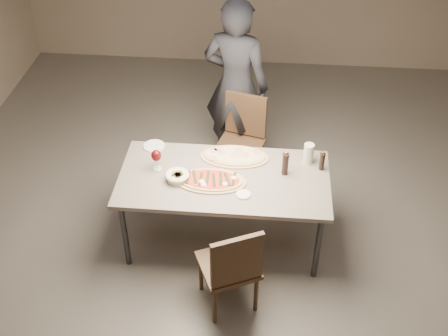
# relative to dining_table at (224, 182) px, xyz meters

# --- Properties ---
(room) EXTENTS (7.00, 7.00, 7.00)m
(room) POSITION_rel_dining_table_xyz_m (0.00, 0.00, 0.71)
(room) COLOR #5C564F
(room) RESTS_ON ground
(dining_table) EXTENTS (1.80, 0.90, 0.75)m
(dining_table) POSITION_rel_dining_table_xyz_m (0.00, 0.00, 0.00)
(dining_table) COLOR slate
(dining_table) RESTS_ON ground
(zucchini_pizza) EXTENTS (0.60, 0.33, 0.05)m
(zucchini_pizza) POSITION_rel_dining_table_xyz_m (-0.10, -0.07, 0.07)
(zucchini_pizza) COLOR tan
(zucchini_pizza) RESTS_ON dining_table
(ham_pizza) EXTENTS (0.61, 0.34, 0.04)m
(ham_pizza) POSITION_rel_dining_table_xyz_m (0.07, 0.28, 0.07)
(ham_pizza) COLOR tan
(ham_pizza) RESTS_ON dining_table
(bread_basket) EXTENTS (0.20, 0.20, 0.07)m
(bread_basket) POSITION_rel_dining_table_xyz_m (-0.39, -0.08, 0.10)
(bread_basket) COLOR beige
(bread_basket) RESTS_ON dining_table
(oil_dish) EXTENTS (0.12, 0.12, 0.01)m
(oil_dish) POSITION_rel_dining_table_xyz_m (0.18, -0.22, 0.06)
(oil_dish) COLOR white
(oil_dish) RESTS_ON dining_table
(pepper_mill_left) EXTENTS (0.06, 0.06, 0.23)m
(pepper_mill_left) POSITION_rel_dining_table_xyz_m (0.51, 0.09, 0.17)
(pepper_mill_left) COLOR black
(pepper_mill_left) RESTS_ON dining_table
(pepper_mill_right) EXTENTS (0.05, 0.05, 0.19)m
(pepper_mill_right) POSITION_rel_dining_table_xyz_m (0.83, 0.18, 0.15)
(pepper_mill_right) COLOR black
(pepper_mill_right) RESTS_ON dining_table
(carafe) EXTENTS (0.09, 0.09, 0.19)m
(carafe) POSITION_rel_dining_table_xyz_m (0.72, 0.28, 0.15)
(carafe) COLOR silver
(carafe) RESTS_ON dining_table
(wine_glass) EXTENTS (0.09, 0.09, 0.20)m
(wine_glass) POSITION_rel_dining_table_xyz_m (-0.59, 0.06, 0.20)
(wine_glass) COLOR silver
(wine_glass) RESTS_ON dining_table
(side_plate) EXTENTS (0.19, 0.19, 0.01)m
(side_plate) POSITION_rel_dining_table_xyz_m (-0.68, 0.38, 0.06)
(side_plate) COLOR white
(side_plate) RESTS_ON dining_table
(chair_near) EXTENTS (0.57, 0.57, 0.91)m
(chair_near) POSITION_rel_dining_table_xyz_m (0.13, -0.77, -0.18)
(chair_near) COLOR #412B1B
(chair_near) RESTS_ON ground
(chair_far) EXTENTS (0.54, 0.54, 0.94)m
(chair_far) POSITION_rel_dining_table_xyz_m (0.10, 0.94, -0.17)
(chair_far) COLOR #412B1B
(chair_far) RESTS_ON ground
(diner) EXTENTS (0.77, 0.60, 1.85)m
(diner) POSITION_rel_dining_table_xyz_m (0.01, 1.24, 0.23)
(diner) COLOR black
(diner) RESTS_ON ground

